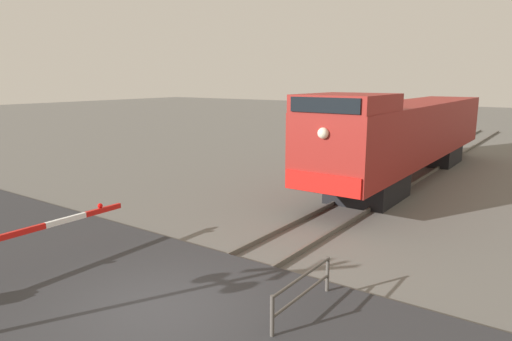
% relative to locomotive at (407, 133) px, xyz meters
% --- Properties ---
extents(ground_plane, '(160.00, 160.00, 0.00)m').
position_rel_locomotive_xyz_m(ground_plane, '(0.00, -15.72, -2.19)').
color(ground_plane, '#605E59').
extents(rail_track_left, '(0.08, 80.00, 0.15)m').
position_rel_locomotive_xyz_m(rail_track_left, '(-0.72, -15.72, -2.12)').
color(rail_track_left, '#59544C').
rests_on(rail_track_left, ground_plane).
extents(rail_track_right, '(0.08, 80.00, 0.15)m').
position_rel_locomotive_xyz_m(rail_track_right, '(0.72, -15.72, -2.12)').
color(rail_track_right, '#59544C').
rests_on(rail_track_right, ground_plane).
extents(road_surface, '(36.00, 6.19, 0.16)m').
position_rel_locomotive_xyz_m(road_surface, '(0.00, -15.72, -2.11)').
color(road_surface, '#2D2D30').
rests_on(road_surface, ground_plane).
extents(locomotive, '(2.83, 17.92, 4.21)m').
position_rel_locomotive_xyz_m(locomotive, '(0.00, 0.00, 0.00)').
color(locomotive, black).
rests_on(locomotive, ground_plane).
extents(guard_railing, '(0.08, 2.26, 0.95)m').
position_rel_locomotive_xyz_m(guard_railing, '(2.46, -14.13, -1.58)').
color(guard_railing, '#4C4742').
rests_on(guard_railing, ground_plane).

